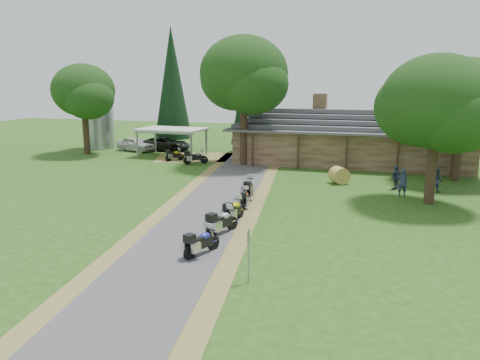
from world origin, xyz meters
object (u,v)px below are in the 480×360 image
(car_dark_suv, at_px, (165,140))
(car_white_sedan, at_px, (136,142))
(silo, at_px, (98,117))
(motorcycle_row_e, at_px, (249,187))
(motorcycle_row_b, at_px, (222,221))
(carport, at_px, (172,142))
(lodge, at_px, (351,136))
(motorcycle_carport_b, at_px, (196,157))
(motorcycle_row_d, at_px, (245,198))
(motorcycle_row_c, at_px, (234,209))
(motorcycle_row_a, at_px, (202,241))
(hay_bale, at_px, (339,175))
(motorcycle_carport_a, at_px, (175,155))

(car_dark_suv, bearing_deg, car_white_sedan, 111.47)
(car_white_sedan, bearing_deg, silo, 95.56)
(silo, relative_size, motorcycle_row_e, 3.35)
(motorcycle_row_b, bearing_deg, carport, 50.82)
(lodge, xyz_separation_m, motorcycle_row_e, (-5.24, -15.43, -1.75))
(motorcycle_carport_b, bearing_deg, motorcycle_row_d, -95.16)
(motorcycle_row_c, xyz_separation_m, motorcycle_carport_b, (-8.61, 15.83, 0.02))
(silo, height_order, motorcycle_row_d, silo)
(motorcycle_row_b, relative_size, motorcycle_row_d, 1.20)
(car_dark_suv, xyz_separation_m, motorcycle_carport_b, (6.29, -6.88, -0.43))
(lodge, xyz_separation_m, motorcycle_carport_b, (-13.20, -4.78, -1.76))
(car_dark_suv, height_order, motorcycle_row_a, car_dark_suv)
(motorcycle_row_b, relative_size, motorcycle_carport_b, 1.00)
(lodge, bearing_deg, motorcycle_row_e, -108.76)
(lodge, height_order, motorcycle_row_e, lodge)
(carport, distance_m, car_white_sedan, 5.59)
(motorcycle_row_a, xyz_separation_m, hay_bale, (4.33, 16.28, -0.02))
(carport, distance_m, car_dark_suv, 4.04)
(motorcycle_row_e, distance_m, hay_bale, 7.95)
(silo, bearing_deg, motorcycle_row_c, -44.42)
(lodge, height_order, car_white_sedan, lodge)
(motorcycle_row_d, bearing_deg, hay_bale, -39.13)
(car_dark_suv, xyz_separation_m, motorcycle_row_c, (14.90, -22.71, -0.44))
(silo, distance_m, motorcycle_row_b, 33.63)
(silo, height_order, motorcycle_row_a, silo)
(car_dark_suv, height_order, motorcycle_row_c, car_dark_suv)
(motorcycle_row_c, distance_m, motorcycle_carport_a, 20.36)
(motorcycle_row_e, bearing_deg, motorcycle_row_b, 177.36)
(carport, height_order, motorcycle_row_d, carport)
(motorcycle_carport_a, bearing_deg, carport, 65.12)
(car_white_sedan, bearing_deg, motorcycle_row_b, -126.82)
(car_white_sedan, xyz_separation_m, motorcycle_row_c, (17.77, -21.43, -0.28))
(car_white_sedan, height_order, hay_bale, car_white_sedan)
(motorcycle_row_e, distance_m, motorcycle_carport_a, 15.85)
(motorcycle_row_b, height_order, motorcycle_row_e, motorcycle_row_e)
(car_white_sedan, distance_m, car_dark_suv, 3.14)
(carport, xyz_separation_m, motorcycle_row_b, (12.62, -21.55, -0.70))
(car_dark_suv, distance_m, hay_bale, 22.52)
(lodge, height_order, hay_bale, lodge)
(carport, relative_size, motorcycle_carport_b, 3.18)
(motorcycle_carport_b, bearing_deg, motorcycle_row_c, -99.69)
(motorcycle_row_a, distance_m, hay_bale, 16.85)
(motorcycle_row_c, bearing_deg, hay_bale, -14.41)
(motorcycle_carport_a, xyz_separation_m, motorcycle_carport_b, (2.60, -1.16, 0.10))
(silo, relative_size, motorcycle_row_a, 3.72)
(lodge, relative_size, motorcycle_row_b, 10.68)
(car_dark_suv, bearing_deg, motorcycle_row_d, -146.03)
(motorcycle_carport_a, bearing_deg, car_white_sedan, 92.07)
(motorcycle_row_a, xyz_separation_m, motorcycle_carport_a, (-11.35, 22.01, -0.05))
(car_white_sedan, height_order, motorcycle_row_b, car_white_sedan)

